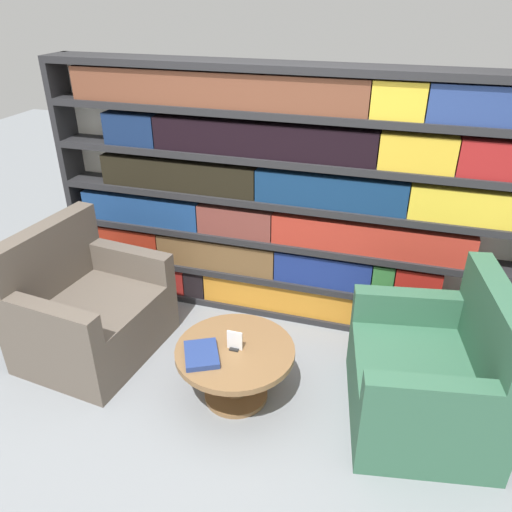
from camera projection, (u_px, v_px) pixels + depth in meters
The scene contains 7 objects.
ground_plane at pixel (228, 413), 3.13m from camera, with size 14.00×14.00×0.00m, color gray.
bookshelf at pixel (281, 201), 3.70m from camera, with size 3.54×0.30×1.92m.
armchair_left at pixel (88, 312), 3.56m from camera, with size 0.90×1.02×0.93m.
armchair_right at pixel (430, 378), 2.96m from camera, with size 0.96×1.07×0.93m.
coffee_table at pixel (235, 362), 3.13m from camera, with size 0.75×0.75×0.39m.
table_sign at pixel (235, 342), 3.06m from camera, with size 0.10×0.06×0.13m.
stray_book at pixel (201, 355), 3.00m from camera, with size 0.29×0.32×0.04m.
Camera 1 is at (0.83, -2.13, 2.37)m, focal length 35.00 mm.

